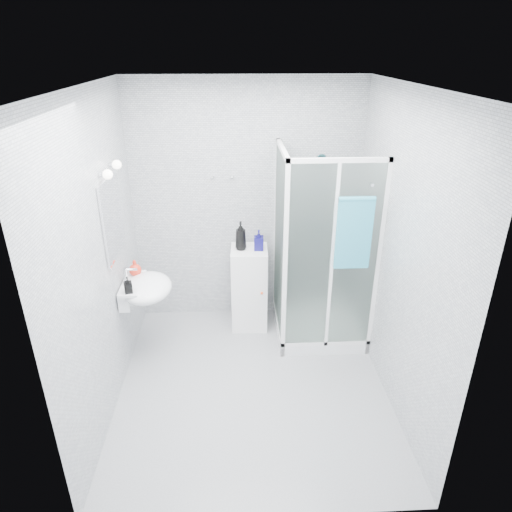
{
  "coord_description": "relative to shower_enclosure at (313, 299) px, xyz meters",
  "views": [
    {
      "loc": [
        -0.13,
        -3.3,
        2.86
      ],
      "look_at": [
        0.05,
        0.35,
        1.15
      ],
      "focal_mm": 32.0,
      "sensor_mm": 36.0,
      "label": 1
    }
  ],
  "objects": [
    {
      "name": "room",
      "position": [
        -0.67,
        -0.77,
        0.85
      ],
      "size": [
        2.4,
        2.6,
        2.6
      ],
      "color": "silver",
      "rests_on": "ground"
    },
    {
      "name": "shower_enclosure",
      "position": [
        0.0,
        0.0,
        0.0
      ],
      "size": [
        0.9,
        0.95,
        2.0
      ],
      "color": "white",
      "rests_on": "ground"
    },
    {
      "name": "wall_basin",
      "position": [
        -1.66,
        -0.32,
        0.35
      ],
      "size": [
        0.46,
        0.56,
        0.35
      ],
      "color": "white",
      "rests_on": "ground"
    },
    {
      "name": "mirror",
      "position": [
        -1.85,
        -0.32,
        1.05
      ],
      "size": [
        0.02,
        0.6,
        0.7
      ],
      "primitive_type": "cube",
      "color": "white",
      "rests_on": "room"
    },
    {
      "name": "vanity_lights",
      "position": [
        -1.8,
        -0.32,
        1.47
      ],
      "size": [
        0.1,
        0.4,
        0.08
      ],
      "color": "silver",
      "rests_on": "room"
    },
    {
      "name": "wall_hooks",
      "position": [
        -0.92,
        0.49,
        1.17
      ],
      "size": [
        0.23,
        0.06,
        0.03
      ],
      "color": "silver",
      "rests_on": "room"
    },
    {
      "name": "storage_cabinet",
      "position": [
        -0.66,
        0.24,
        0.01
      ],
      "size": [
        0.39,
        0.41,
        0.92
      ],
      "rotation": [
        0.0,
        0.0,
        -0.04
      ],
      "color": "white",
      "rests_on": "ground"
    },
    {
      "name": "hand_towel",
      "position": [
        0.25,
        -0.4,
        0.91
      ],
      "size": [
        0.32,
        0.05,
        0.67
      ],
      "color": "teal",
      "rests_on": "shower_enclosure"
    },
    {
      "name": "shampoo_bottle_a",
      "position": [
        -0.74,
        0.25,
        0.62
      ],
      "size": [
        0.12,
        0.12,
        0.3
      ],
      "primitive_type": "imported",
      "rotation": [
        0.0,
        0.0,
        -0.03
      ],
      "color": "black",
      "rests_on": "storage_cabinet"
    },
    {
      "name": "shampoo_bottle_b",
      "position": [
        -0.56,
        0.23,
        0.58
      ],
      "size": [
        0.1,
        0.1,
        0.21
      ],
      "primitive_type": "imported",
      "rotation": [
        0.0,
        0.0,
        -0.06
      ],
      "color": "#110E58",
      "rests_on": "storage_cabinet"
    },
    {
      "name": "soap_dispenser_orange",
      "position": [
        -1.75,
        -0.17,
        0.49
      ],
      "size": [
        0.13,
        0.13,
        0.15
      ],
      "primitive_type": "imported",
      "rotation": [
        0.0,
        0.0,
        0.07
      ],
      "color": "red",
      "rests_on": "wall_basin"
    },
    {
      "name": "soap_dispenser_black",
      "position": [
        -1.75,
        -0.51,
        0.49
      ],
      "size": [
        0.09,
        0.09,
        0.15
      ],
      "primitive_type": "imported",
      "rotation": [
        0.0,
        0.0,
        0.3
      ],
      "color": "black",
      "rests_on": "wall_basin"
    }
  ]
}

